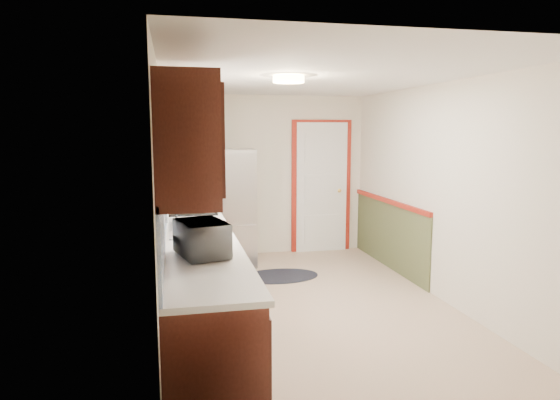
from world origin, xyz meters
name	(u,v)px	position (x,y,z in m)	size (l,w,h in m)	color
room_shell	(312,197)	(0.00, 0.00, 1.20)	(3.20, 5.20, 2.52)	tan
kitchen_run	(193,246)	(-1.24, -0.29, 0.81)	(0.63, 4.00, 2.20)	#33110B
back_wall_trim	(335,196)	(0.99, 2.21, 0.89)	(1.12, 2.30, 2.08)	maroon
ceiling_fixture	(289,79)	(-0.30, -0.20, 2.36)	(0.30, 0.30, 0.06)	#FFD88C
microwave	(202,235)	(-1.20, -1.20, 1.10)	(0.48, 0.26, 0.32)	white
refrigerator	(230,208)	(-0.63, 1.94, 0.81)	(0.69, 0.69, 1.62)	#B7B7BC
rug	(279,276)	(-0.09, 1.21, 0.01)	(1.02, 0.66, 0.01)	black
cooktop	(192,211)	(-1.19, 0.91, 0.95)	(0.54, 0.65, 0.02)	black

